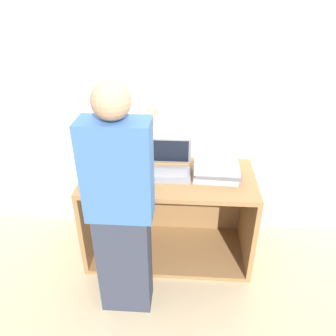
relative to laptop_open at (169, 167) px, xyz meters
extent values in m
plane|color=tan|center=(0.00, -0.36, -0.81)|extent=(12.00, 12.00, 0.00)
cube|color=silver|center=(0.00, 0.37, 0.39)|extent=(8.00, 0.05, 2.40)
cube|color=olive|center=(0.00, -0.05, -0.07)|extent=(1.30, 0.62, 0.04)
cube|color=olive|center=(0.00, -0.05, -0.79)|extent=(1.30, 0.62, 0.04)
cube|color=olive|center=(-0.63, -0.05, -0.43)|extent=(0.04, 0.62, 0.68)
cube|color=olive|center=(0.63, -0.05, -0.43)|extent=(0.04, 0.62, 0.68)
cube|color=olive|center=(0.00, 0.24, -0.43)|extent=(1.23, 0.04, 0.68)
cube|color=gray|center=(0.00, -0.05, -0.04)|extent=(0.33, 0.23, 0.02)
cube|color=gray|center=(0.00, -0.04, -0.03)|extent=(0.27, 0.13, 0.00)
cube|color=gray|center=(0.00, 0.10, 0.08)|extent=(0.33, 0.06, 0.23)
cube|color=black|center=(0.00, 0.09, 0.08)|extent=(0.29, 0.05, 0.20)
cube|color=#B7B7BC|center=(-0.37, -0.05, -0.04)|extent=(0.33, 0.25, 0.02)
cube|color=gray|center=(-0.36, -0.05, -0.01)|extent=(0.33, 0.24, 0.02)
cube|color=slate|center=(-0.35, -0.05, 0.01)|extent=(0.33, 0.24, 0.02)
cube|color=#232326|center=(-0.35, -0.05, 0.03)|extent=(0.33, 0.24, 0.02)
cube|color=slate|center=(-0.36, -0.05, 0.06)|extent=(0.33, 0.23, 0.02)
cube|color=gray|center=(-0.35, -0.04, 0.08)|extent=(0.33, 0.24, 0.02)
cube|color=#B7B7BC|center=(-0.35, -0.04, 0.11)|extent=(0.33, 0.24, 0.02)
cube|color=#B7B7BC|center=(0.35, -0.05, -0.04)|extent=(0.34, 0.25, 0.02)
cube|color=#B7B7BC|center=(0.35, -0.04, -0.01)|extent=(0.33, 0.24, 0.02)
cube|color=slate|center=(0.36, -0.05, 0.01)|extent=(0.34, 0.25, 0.02)
cube|color=#B7B7BC|center=(0.35, -0.04, 0.03)|extent=(0.33, 0.24, 0.02)
cube|color=#2D3342|center=(-0.26, -0.57, -0.42)|extent=(0.34, 0.20, 0.78)
cube|color=#38609E|center=(-0.26, -0.57, 0.28)|extent=(0.40, 0.20, 0.62)
sphere|color=tan|center=(-0.26, -0.57, 0.70)|extent=(0.21, 0.21, 0.21)
cylinder|color=tan|center=(-0.42, -0.31, 0.50)|extent=(0.07, 0.32, 0.07)
cylinder|color=tan|center=(-0.10, -0.31, 0.50)|extent=(0.07, 0.32, 0.07)
cube|color=red|center=(-0.36, -0.11, 0.12)|extent=(0.06, 0.02, 0.01)
camera|label=1|loc=(0.13, -2.16, 1.22)|focal=35.00mm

